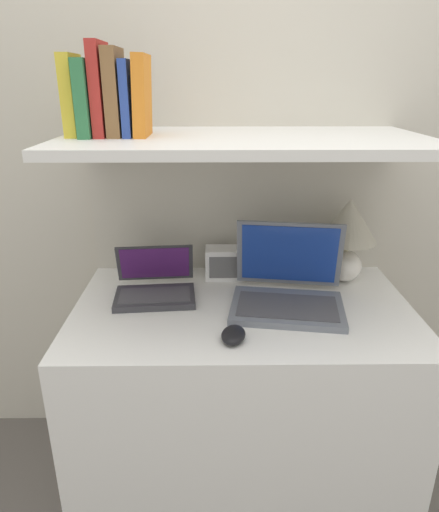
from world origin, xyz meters
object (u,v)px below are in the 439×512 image
laptop_small (155,286)px  book_red (101,90)px  book_yellow (73,96)px  book_green (88,98)px  book_blue (129,99)px  book_orange (142,96)px  laptop_large (288,289)px  computer_mouse (233,335)px  book_brown (115,93)px  router_box (224,263)px  table_lamp (348,230)px

laptop_small → book_red: size_ratio=1.09×
book_yellow → book_red: size_ratio=0.87×
book_green → book_blue: 0.11m
book_orange → laptop_large: bearing=-7.5°
computer_mouse → book_blue: (-0.29, 0.27, 0.60)m
book_yellow → book_brown: (0.12, 0.00, 0.01)m
book_orange → router_box: bearing=33.2°
laptop_small → table_lamp: bearing=10.2°
router_box → book_orange: (-0.24, -0.15, 0.57)m
book_green → computer_mouse: bearing=-34.0°
router_box → book_blue: 0.64m
book_blue → laptop_large: bearing=-6.9°
laptop_small → book_orange: 0.59m
computer_mouse → book_green: (-0.40, 0.27, 0.60)m
laptop_large → book_blue: book_blue is taller
book_blue → book_brown: bearing=180.0°
table_lamp → router_box: 0.44m
table_lamp → book_green: bearing=-171.3°
computer_mouse → book_green: bearing=146.0°
router_box → book_green: 0.70m
book_orange → book_blue: bearing=180.0°
book_yellow → book_orange: 0.19m
table_lamp → computer_mouse: size_ratio=2.74×
book_orange → book_green: bearing=180.0°
laptop_small → book_blue: bearing=-171.5°
table_lamp → computer_mouse: 0.59m
laptop_small → book_green: (-0.16, -0.01, 0.58)m
computer_mouse → book_red: book_red is taller
laptop_small → book_green: 0.60m
computer_mouse → book_red: size_ratio=0.43×
computer_mouse → book_brown: 0.75m
laptop_large → computer_mouse: laptop_large is taller
laptop_small → laptop_large: bearing=-8.5°
laptop_large → book_red: bearing=174.0°
laptop_small → book_yellow: size_ratio=1.25×
book_green → laptop_small: bearing=2.4°
book_blue → book_orange: (0.04, 0.00, 0.01)m
computer_mouse → book_red: bearing=143.4°
laptop_small → book_orange: size_ratio=1.25×
book_green → book_red: (0.04, -0.00, 0.02)m
router_box → book_red: bearing=-156.2°
book_yellow → book_orange: same height
book_red → router_box: bearing=23.8°
computer_mouse → book_yellow: book_yellow is taller
book_yellow → book_green: book_yellow is taller
computer_mouse → book_orange: size_ratio=0.50×
book_yellow → book_brown: size_ratio=0.93×
book_green → book_orange: book_orange is taller
book_blue → book_orange: size_ratio=0.93×
table_lamp → book_orange: 0.80m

